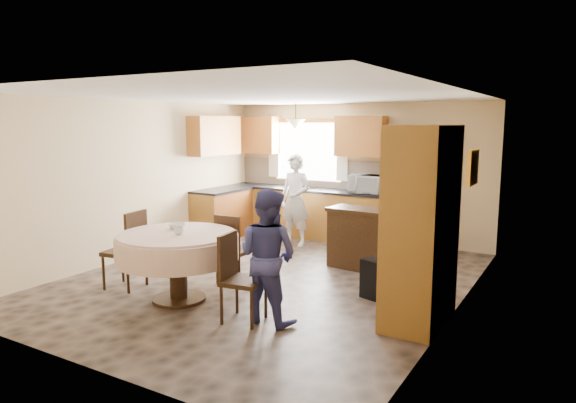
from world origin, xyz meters
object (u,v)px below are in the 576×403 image
(sideboard, at_px, (367,241))
(oven_tower, at_px, (412,188))
(person_sink, at_px, (296,200))
(person_dining, at_px, (268,256))
(chair_back, at_px, (232,246))
(chair_right, at_px, (237,273))
(chair_left, at_px, (129,246))
(dining_table, at_px, (178,248))
(cupboard, at_px, (421,226))

(sideboard, bearing_deg, oven_tower, 89.93)
(person_sink, relative_size, person_dining, 1.10)
(chair_back, distance_m, chair_right, 1.30)
(oven_tower, bearing_deg, person_sink, -158.50)
(chair_left, bearing_deg, person_dining, 79.22)
(sideboard, relative_size, chair_left, 1.15)
(person_sink, bearing_deg, oven_tower, 23.15)
(chair_left, bearing_deg, oven_tower, 137.65)
(oven_tower, distance_m, person_dining, 3.99)
(person_dining, bearing_deg, dining_table, 3.13)
(oven_tower, relative_size, person_sink, 1.32)
(dining_table, bearing_deg, oven_tower, 67.46)
(oven_tower, height_order, person_dining, oven_tower)
(oven_tower, xyz_separation_m, person_dining, (-0.35, -3.96, -0.33))
(oven_tower, xyz_separation_m, person_sink, (-1.84, -0.73, -0.26))
(dining_table, bearing_deg, person_sink, 93.56)
(oven_tower, distance_m, cupboard, 3.32)
(oven_tower, relative_size, person_dining, 1.45)
(dining_table, distance_m, person_sink, 3.24)
(chair_back, height_order, person_sink, person_sink)
(chair_left, distance_m, person_sink, 3.28)
(chair_right, bearing_deg, dining_table, 72.58)
(chair_left, relative_size, person_sink, 0.64)
(dining_table, relative_size, chair_right, 1.52)
(oven_tower, height_order, person_sink, oven_tower)
(sideboard, bearing_deg, cupboard, -46.30)
(chair_back, bearing_deg, chair_right, 126.29)
(oven_tower, bearing_deg, chair_back, -115.40)
(chair_left, relative_size, chair_right, 1.06)
(chair_left, xyz_separation_m, chair_back, (1.03, 0.83, -0.04))
(dining_table, bearing_deg, sideboard, 58.67)
(dining_table, relative_size, person_dining, 1.01)
(person_dining, bearing_deg, oven_tower, -91.76)
(chair_back, bearing_deg, oven_tower, -118.20)
(chair_left, height_order, person_sink, person_sink)
(chair_right, bearing_deg, chair_left, 75.63)
(sideboard, distance_m, chair_left, 3.35)
(sideboard, distance_m, person_dining, 2.45)
(oven_tower, relative_size, sideboard, 1.79)
(cupboard, xyz_separation_m, dining_table, (-2.71, -0.81, -0.41))
(cupboard, bearing_deg, chair_right, -150.66)
(person_sink, bearing_deg, dining_table, -84.79)
(person_sink, bearing_deg, chair_left, -100.03)
(person_sink, bearing_deg, person_dining, -63.57)
(cupboard, bearing_deg, sideboard, 127.55)
(chair_right, distance_m, person_dining, 0.39)
(sideboard, xyz_separation_m, person_dining, (-0.18, -2.43, 0.31))
(chair_back, bearing_deg, person_sink, -83.91)
(oven_tower, bearing_deg, cupboard, -71.21)
(chair_back, relative_size, person_sink, 0.59)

